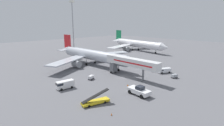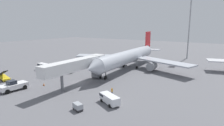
{
  "view_description": "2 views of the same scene",
  "coord_description": "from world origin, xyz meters",
  "px_view_note": "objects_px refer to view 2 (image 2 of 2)",
  "views": [
    {
      "loc": [
        -44.84,
        -40.94,
        19.19
      ],
      "look_at": [
        4.01,
        10.06,
        2.84
      ],
      "focal_mm": 28.3,
      "sensor_mm": 36.0,
      "label": 1
    },
    {
      "loc": [
        35.99,
        -37.7,
        15.72
      ],
      "look_at": [
        2.46,
        13.01,
        3.67
      ],
      "focal_mm": 30.73,
      "sensor_mm": 36.0,
      "label": 2
    }
  ],
  "objects_px": {
    "service_van_rear_left": "(43,66)",
    "safety_cone_alpha": "(44,84)",
    "baggage_cart_far_left": "(69,71)",
    "belt_loader_truck": "(4,77)",
    "pushback_tug": "(13,86)",
    "ground_crew_worker_foreground": "(112,91)",
    "apron_light_mast": "(190,12)",
    "airplane_at_gate": "(130,57)",
    "baggage_cart_near_right": "(78,106)",
    "service_van_far_right": "(109,98)",
    "jet_bridge": "(79,65)"
  },
  "relations": [
    {
      "from": "pushback_tug",
      "to": "service_van_rear_left",
      "type": "distance_m",
      "value": 21.75
    },
    {
      "from": "pushback_tug",
      "to": "belt_loader_truck",
      "type": "distance_m",
      "value": 12.52
    },
    {
      "from": "baggage_cart_far_left",
      "to": "baggage_cart_near_right",
      "type": "bearing_deg",
      "value": -40.89
    },
    {
      "from": "apron_light_mast",
      "to": "safety_cone_alpha",
      "type": "bearing_deg",
      "value": -108.37
    },
    {
      "from": "ground_crew_worker_foreground",
      "to": "baggage_cart_far_left",
      "type": "bearing_deg",
      "value": 158.71
    },
    {
      "from": "pushback_tug",
      "to": "safety_cone_alpha",
      "type": "xyz_separation_m",
      "value": [
        2.94,
        6.56,
        -0.85
      ]
    },
    {
      "from": "airplane_at_gate",
      "to": "jet_bridge",
      "type": "xyz_separation_m",
      "value": [
        -2.0,
        -24.33,
        0.86
      ]
    },
    {
      "from": "apron_light_mast",
      "to": "airplane_at_gate",
      "type": "bearing_deg",
      "value": -109.58
    },
    {
      "from": "service_van_far_right",
      "to": "safety_cone_alpha",
      "type": "bearing_deg",
      "value": 179.75
    },
    {
      "from": "belt_loader_truck",
      "to": "baggage_cart_far_left",
      "type": "distance_m",
      "value": 19.09
    },
    {
      "from": "pushback_tug",
      "to": "ground_crew_worker_foreground",
      "type": "relative_size",
      "value": 3.7
    },
    {
      "from": "airplane_at_gate",
      "to": "service_van_far_right",
      "type": "relative_size",
      "value": 8.9
    },
    {
      "from": "pushback_tug",
      "to": "apron_light_mast",
      "type": "bearing_deg",
      "value": 71.09
    },
    {
      "from": "jet_bridge",
      "to": "belt_loader_truck",
      "type": "xyz_separation_m",
      "value": [
        -22.07,
        -8.66,
        -4.57
      ]
    },
    {
      "from": "service_van_rear_left",
      "to": "baggage_cart_far_left",
      "type": "height_order",
      "value": "service_van_rear_left"
    },
    {
      "from": "jet_bridge",
      "to": "safety_cone_alpha",
      "type": "bearing_deg",
      "value": -140.56
    },
    {
      "from": "baggage_cart_near_right",
      "to": "apron_light_mast",
      "type": "relative_size",
      "value": 0.07
    },
    {
      "from": "jet_bridge",
      "to": "ground_crew_worker_foreground",
      "type": "height_order",
      "value": "jet_bridge"
    },
    {
      "from": "service_van_rear_left",
      "to": "safety_cone_alpha",
      "type": "height_order",
      "value": "service_van_rear_left"
    },
    {
      "from": "baggage_cart_far_left",
      "to": "safety_cone_alpha",
      "type": "bearing_deg",
      "value": -72.29
    },
    {
      "from": "service_van_far_right",
      "to": "baggage_cart_near_right",
      "type": "xyz_separation_m",
      "value": [
        -3.09,
        -5.91,
        -0.32
      ]
    },
    {
      "from": "service_van_far_right",
      "to": "airplane_at_gate",
      "type": "bearing_deg",
      "value": 111.16
    },
    {
      "from": "pushback_tug",
      "to": "ground_crew_worker_foreground",
      "type": "distance_m",
      "value": 24.3
    },
    {
      "from": "apron_light_mast",
      "to": "belt_loader_truck",
      "type": "bearing_deg",
      "value": -118.23
    },
    {
      "from": "safety_cone_alpha",
      "to": "apron_light_mast",
      "type": "height_order",
      "value": "apron_light_mast"
    },
    {
      "from": "belt_loader_truck",
      "to": "service_van_rear_left",
      "type": "height_order",
      "value": "belt_loader_truck"
    },
    {
      "from": "airplane_at_gate",
      "to": "baggage_cart_near_right",
      "type": "relative_size",
      "value": 21.45
    },
    {
      "from": "belt_loader_truck",
      "to": "ground_crew_worker_foreground",
      "type": "xyz_separation_m",
      "value": [
        33.72,
        6.85,
        0.18
      ]
    },
    {
      "from": "belt_loader_truck",
      "to": "ground_crew_worker_foreground",
      "type": "distance_m",
      "value": 34.41
    },
    {
      "from": "belt_loader_truck",
      "to": "service_van_far_right",
      "type": "bearing_deg",
      "value": 4.18
    },
    {
      "from": "service_van_far_right",
      "to": "ground_crew_worker_foreground",
      "type": "distance_m",
      "value": 4.72
    },
    {
      "from": "service_van_far_right",
      "to": "baggage_cart_far_left",
      "type": "xyz_separation_m",
      "value": [
        -25.17,
        13.22,
        -0.33
      ]
    },
    {
      "from": "pushback_tug",
      "to": "ground_crew_worker_foreground",
      "type": "height_order",
      "value": "pushback_tug"
    },
    {
      "from": "airplane_at_gate",
      "to": "pushback_tug",
      "type": "distance_m",
      "value": 38.93
    },
    {
      "from": "service_van_rear_left",
      "to": "pushback_tug",
      "type": "bearing_deg",
      "value": -55.89
    },
    {
      "from": "baggage_cart_near_right",
      "to": "safety_cone_alpha",
      "type": "distance_m",
      "value": 18.88
    },
    {
      "from": "baggage_cart_near_right",
      "to": "airplane_at_gate",
      "type": "bearing_deg",
      "value": 103.44
    },
    {
      "from": "jet_bridge",
      "to": "apron_light_mast",
      "type": "bearing_deg",
      "value": 76.3
    },
    {
      "from": "jet_bridge",
      "to": "belt_loader_truck",
      "type": "bearing_deg",
      "value": -158.58
    },
    {
      "from": "jet_bridge",
      "to": "service_van_far_right",
      "type": "height_order",
      "value": "jet_bridge"
    },
    {
      "from": "jet_bridge",
      "to": "ground_crew_worker_foreground",
      "type": "xyz_separation_m",
      "value": [
        11.65,
        -1.81,
        -4.39
      ]
    },
    {
      "from": "jet_bridge",
      "to": "baggage_cart_far_left",
      "type": "distance_m",
      "value": 14.25
    },
    {
      "from": "baggage_cart_far_left",
      "to": "ground_crew_worker_foreground",
      "type": "relative_size",
      "value": 1.44
    },
    {
      "from": "pushback_tug",
      "to": "ground_crew_worker_foreground",
      "type": "xyz_separation_m",
      "value": [
        21.82,
        10.69,
        -0.25
      ]
    },
    {
      "from": "belt_loader_truck",
      "to": "baggage_cart_near_right",
      "type": "xyz_separation_m",
      "value": [
        32.74,
        -3.29,
        -0.01
      ]
    },
    {
      "from": "ground_crew_worker_foreground",
      "to": "apron_light_mast",
      "type": "bearing_deg",
      "value": 87.35
    },
    {
      "from": "airplane_at_gate",
      "to": "service_van_rear_left",
      "type": "xyz_separation_m",
      "value": [
        -24.36,
        -18.83,
        -3.13
      ]
    },
    {
      "from": "belt_loader_truck",
      "to": "ground_crew_worker_foreground",
      "type": "bearing_deg",
      "value": 11.48
    },
    {
      "from": "pushback_tug",
      "to": "apron_light_mast",
      "type": "distance_m",
      "value": 78.72
    },
    {
      "from": "jet_bridge",
      "to": "service_van_rear_left",
      "type": "bearing_deg",
      "value": 166.17
    }
  ]
}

